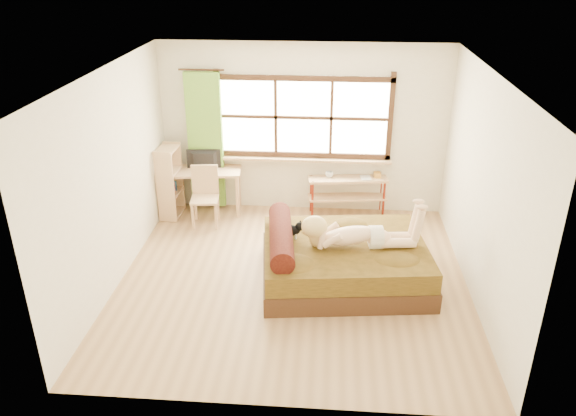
# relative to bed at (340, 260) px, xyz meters

# --- Properties ---
(floor) EXTENTS (4.50, 4.50, 0.00)m
(floor) POSITION_rel_bed_xyz_m (-0.61, -0.07, -0.28)
(floor) COLOR #9E754C
(floor) RESTS_ON ground
(ceiling) EXTENTS (4.50, 4.50, 0.00)m
(ceiling) POSITION_rel_bed_xyz_m (-0.61, -0.07, 2.42)
(ceiling) COLOR white
(ceiling) RESTS_ON wall_back
(wall_back) EXTENTS (4.50, 0.00, 4.50)m
(wall_back) POSITION_rel_bed_xyz_m (-0.61, 2.18, 1.07)
(wall_back) COLOR silver
(wall_back) RESTS_ON floor
(wall_front) EXTENTS (4.50, 0.00, 4.50)m
(wall_front) POSITION_rel_bed_xyz_m (-0.61, -2.32, 1.07)
(wall_front) COLOR silver
(wall_front) RESTS_ON floor
(wall_left) EXTENTS (0.00, 4.50, 4.50)m
(wall_left) POSITION_rel_bed_xyz_m (-2.86, -0.07, 1.07)
(wall_left) COLOR silver
(wall_left) RESTS_ON floor
(wall_right) EXTENTS (0.00, 4.50, 4.50)m
(wall_right) POSITION_rel_bed_xyz_m (1.64, -0.07, 1.07)
(wall_right) COLOR silver
(wall_right) RESTS_ON floor
(window) EXTENTS (2.80, 0.16, 1.46)m
(window) POSITION_rel_bed_xyz_m (-0.61, 2.15, 1.22)
(window) COLOR #FFEDBF
(window) RESTS_ON wall_back
(curtain) EXTENTS (0.55, 0.10, 2.20)m
(curtain) POSITION_rel_bed_xyz_m (-2.16, 2.06, 0.87)
(curtain) COLOR #4A8724
(curtain) RESTS_ON wall_back
(bed) EXTENTS (2.28, 1.91, 0.80)m
(bed) POSITION_rel_bed_xyz_m (0.00, 0.00, 0.00)
(bed) COLOR #311C0E
(bed) RESTS_ON floor
(woman) EXTENTS (1.51, 0.59, 0.63)m
(woman) POSITION_rel_bed_xyz_m (0.20, -0.04, 0.56)
(woman) COLOR beige
(woman) RESTS_ON bed
(kitten) EXTENTS (0.33, 0.16, 0.25)m
(kitten) POSITION_rel_bed_xyz_m (-0.67, 0.11, 0.37)
(kitten) COLOR black
(kitten) RESTS_ON bed
(desk) EXTENTS (1.23, 0.67, 0.74)m
(desk) POSITION_rel_bed_xyz_m (-2.18, 1.88, 0.35)
(desk) COLOR tan
(desk) RESTS_ON floor
(monitor) EXTENTS (0.54, 0.13, 0.31)m
(monitor) POSITION_rel_bed_xyz_m (-2.18, 1.93, 0.61)
(monitor) COLOR black
(monitor) RESTS_ON desk
(chair) EXTENTS (0.46, 0.46, 0.92)m
(chair) POSITION_rel_bed_xyz_m (-2.09, 1.52, 0.23)
(chair) COLOR tan
(chair) RESTS_ON floor
(pipe_shelf) EXTENTS (1.28, 0.47, 0.71)m
(pipe_shelf) POSITION_rel_bed_xyz_m (0.13, 2.00, 0.17)
(pipe_shelf) COLOR tan
(pipe_shelf) RESTS_ON floor
(cup) EXTENTS (0.13, 0.13, 0.09)m
(cup) POSITION_rel_bed_xyz_m (-0.18, 2.00, 0.39)
(cup) COLOR gray
(cup) RESTS_ON pipe_shelf
(book) EXTENTS (0.19, 0.24, 0.02)m
(book) POSITION_rel_bed_xyz_m (0.32, 2.00, 0.35)
(book) COLOR gray
(book) RESTS_ON pipe_shelf
(bookshelf) EXTENTS (0.31, 0.52, 1.16)m
(bookshelf) POSITION_rel_bed_xyz_m (-2.69, 1.70, 0.31)
(bookshelf) COLOR tan
(bookshelf) RESTS_ON floor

